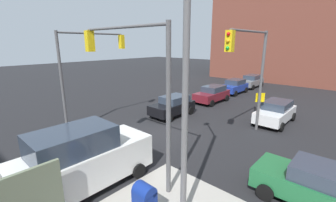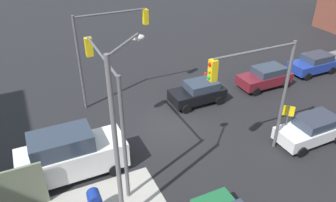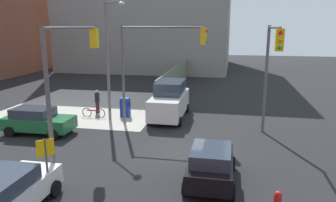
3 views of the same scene
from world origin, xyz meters
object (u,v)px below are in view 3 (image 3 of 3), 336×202
at_px(traffic_signal_se_corner, 271,61).
at_px(van_white_delivery, 170,100).
at_px(pedestrian_crossing, 97,101).
at_px(street_lamp_corner, 110,53).
at_px(traffic_signal_ne_corner, 154,55).
at_px(sedan_green, 38,120).
at_px(mailbox_blue, 125,107).
at_px(bicycle_leaning_on_fence, 94,113).
at_px(traffic_signal_nw_corner, 70,69).
at_px(smokestack, 19,5).
at_px(hatchback_white, 7,193).
at_px(hatchback_black, 211,164).

height_order(traffic_signal_se_corner, van_white_delivery, traffic_signal_se_corner).
bearing_deg(pedestrian_crossing, street_lamp_corner, 162.49).
distance_m(traffic_signal_ne_corner, van_white_delivery, 4.00).
bearing_deg(sedan_green, mailbox_blue, -40.71).
bearing_deg(sedan_green, street_lamp_corner, -45.57).
xyz_separation_m(street_lamp_corner, bicycle_leaning_on_fence, (0.66, 1.66, -4.35)).
bearing_deg(mailbox_blue, street_lamp_corner, 156.82).
distance_m(traffic_signal_nw_corner, sedan_green, 7.18).
bearing_deg(bicycle_leaning_on_fence, traffic_signal_nw_corner, -161.80).
bearing_deg(traffic_signal_se_corner, sedan_green, 94.53).
bearing_deg(traffic_signal_nw_corner, street_lamp_corner, 7.86).
height_order(street_lamp_corner, sedan_green, street_lamp_corner).
xyz_separation_m(smokestack, hatchback_white, (-37.92, -25.03, -8.73)).
bearing_deg(smokestack, traffic_signal_ne_corner, -133.99).
relative_size(smokestack, traffic_signal_nw_corner, 2.95).
distance_m(mailbox_blue, sedan_green, 6.18).
height_order(traffic_signal_se_corner, hatchback_white, traffic_signal_se_corner).
relative_size(street_lamp_corner, sedan_green, 1.92).
height_order(sedan_green, hatchback_black, same).
bearing_deg(street_lamp_corner, smokestack, 43.01).
xyz_separation_m(traffic_signal_se_corner, hatchback_white, (-9.35, 9.47, -3.76)).
relative_size(mailbox_blue, pedestrian_crossing, 0.80).
relative_size(traffic_signal_se_corner, bicycle_leaning_on_fence, 3.71).
height_order(hatchback_white, pedestrian_crossing, pedestrian_crossing).
xyz_separation_m(traffic_signal_se_corner, sedan_green, (-1.07, 13.53, -3.76)).
relative_size(sedan_green, van_white_delivery, 0.77).
height_order(sedan_green, van_white_delivery, van_white_delivery).
xyz_separation_m(smokestack, bicycle_leaning_on_fence, (-25.55, -22.80, -9.23)).
xyz_separation_m(traffic_signal_ne_corner, hatchback_black, (-7.44, -4.16, -3.79)).
distance_m(traffic_signal_nw_corner, street_lamp_corner, 7.61).
xyz_separation_m(mailbox_blue, pedestrian_crossing, (0.60, 2.40, 0.17)).
bearing_deg(traffic_signal_se_corner, traffic_signal_nw_corner, 119.97).
bearing_deg(hatchback_black, hatchback_white, 119.59).
bearing_deg(hatchback_black, street_lamp_corner, 42.90).
bearing_deg(sedan_green, traffic_signal_ne_corner, -65.81).
relative_size(mailbox_blue, bicycle_leaning_on_fence, 0.82).
relative_size(traffic_signal_nw_corner, pedestrian_crossing, 3.63).
height_order(traffic_signal_se_corner, traffic_signal_ne_corner, same).
xyz_separation_m(smokestack, traffic_signal_nw_corner, (-33.75, -25.50, -4.97)).
relative_size(hatchback_white, hatchback_black, 1.08).
bearing_deg(van_white_delivery, mailbox_blue, 97.08).
distance_m(sedan_green, van_white_delivery, 8.85).
height_order(smokestack, pedestrian_crossing, smokestack).
height_order(traffic_signal_ne_corner, sedan_green, traffic_signal_ne_corner).
relative_size(street_lamp_corner, bicycle_leaning_on_fence, 4.57).
distance_m(traffic_signal_se_corner, hatchback_black, 7.22).
bearing_deg(hatchback_black, traffic_signal_ne_corner, 29.24).
distance_m(van_white_delivery, bicycle_leaning_on_fence, 5.57).
distance_m(traffic_signal_ne_corner, mailbox_blue, 4.97).
relative_size(hatchback_white, pedestrian_crossing, 2.35).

